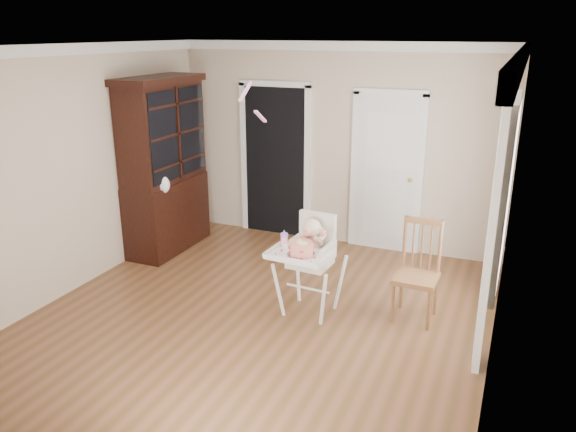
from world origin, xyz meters
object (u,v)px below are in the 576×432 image
at_px(sippy_cup, 284,239).
at_px(dining_chair, 417,274).
at_px(high_chair, 310,253).
at_px(china_cabinet, 164,166).
at_px(cake, 302,249).

bearing_deg(sippy_cup, dining_chair, 19.01).
height_order(high_chair, sippy_cup, high_chair).
relative_size(high_chair, sippy_cup, 5.99).
bearing_deg(china_cabinet, sippy_cup, -26.86).
relative_size(cake, china_cabinet, 0.13).
xyz_separation_m(china_cabinet, dining_chair, (3.46, -0.67, -0.66)).
bearing_deg(cake, sippy_cup, 149.86).
bearing_deg(high_chair, china_cabinet, 161.62).
bearing_deg(high_chair, sippy_cup, -149.73).
distance_m(high_chair, dining_chair, 1.10).
distance_m(china_cabinet, dining_chair, 3.58).
distance_m(cake, china_cabinet, 2.75).
distance_m(high_chair, cake, 0.30).
bearing_deg(china_cabinet, cake, -27.20).
bearing_deg(dining_chair, cake, -149.07).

